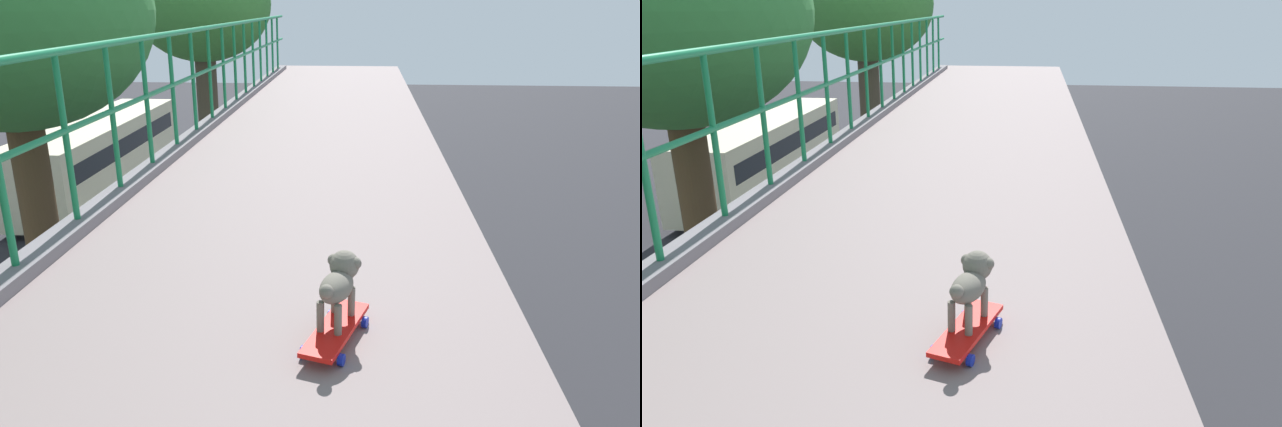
# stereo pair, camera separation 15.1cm
# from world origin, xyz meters

# --- Properties ---
(city_bus) EXTENTS (2.78, 11.75, 3.03)m
(city_bus) POSITION_xyz_m (-9.11, 23.41, 1.74)
(city_bus) COLOR beige
(city_bus) RESTS_ON ground
(roadside_tree_mid) EXTENTS (3.74, 3.74, 9.06)m
(roadside_tree_mid) POSITION_xyz_m (-2.88, 7.55, 7.35)
(roadside_tree_mid) COLOR brown
(roadside_tree_mid) RESTS_ON ground
(roadside_tree_far) EXTENTS (3.69, 3.69, 9.09)m
(roadside_tree_far) POSITION_xyz_m (-2.61, 16.33, 7.36)
(roadside_tree_far) COLOR #4D4331
(roadside_tree_far) RESTS_ON ground
(toy_skateboard) EXTENTS (0.32, 0.57, 0.08)m
(toy_skateboard) POSITION_xyz_m (1.63, 2.21, 6.13)
(toy_skateboard) COLOR red
(toy_skateboard) RESTS_ON overpass_deck
(small_dog) EXTENTS (0.22, 0.37, 0.33)m
(small_dog) POSITION_xyz_m (1.64, 2.28, 6.36)
(small_dog) COLOR slate
(small_dog) RESTS_ON toy_skateboard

